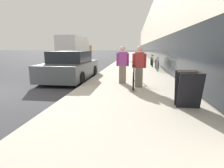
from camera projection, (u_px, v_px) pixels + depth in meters
The scene contains 11 objects.
sidewalk_slab at pixel (134, 58), 25.59m from camera, with size 4.01×70.00×0.13m.
storefront_facade at pixel (174, 37), 31.79m from camera, with size 10.01×70.00×6.89m.
tandem_bicycle at pixel (134, 76), 6.91m from camera, with size 0.52×2.62×0.86m.
person_rider at pixel (139, 67), 6.48m from camera, with size 0.52×0.20×1.52m.
person_bystander at pixel (123, 65), 7.15m from camera, with size 0.52×0.20×1.52m.
bike_rack_hoop at pixel (157, 63), 11.00m from camera, with size 0.05×0.60×0.84m.
cruiser_bike_nearest at pixel (157, 64), 11.81m from camera, with size 0.52×1.66×0.85m.
cruiser_bike_middle at pixel (152, 62), 13.86m from camera, with size 0.52×1.79×0.91m.
sandwich_board_sign at pixel (188, 89), 4.30m from camera, with size 0.56×0.56×0.90m.
parked_sedan_curbside at pixel (71, 67), 8.69m from camera, with size 1.98×4.09×1.42m.
moving_truck at pixel (76, 49), 19.80m from camera, with size 2.19×6.78×2.79m.
Camera 1 is at (5.19, -5.03, 1.58)m, focal length 28.00 mm.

